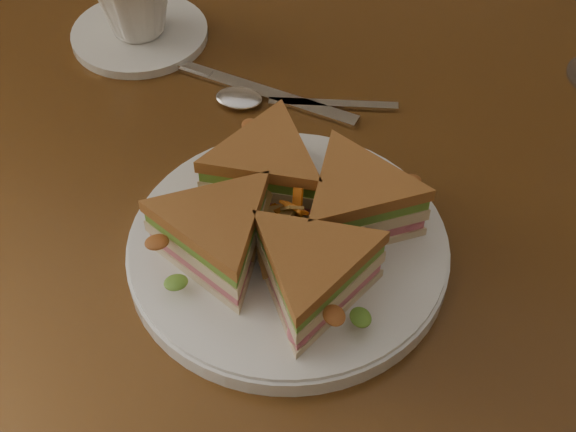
{
  "coord_description": "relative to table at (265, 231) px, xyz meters",
  "views": [
    {
      "loc": [
        0.14,
        -0.52,
        1.28
      ],
      "look_at": [
        0.05,
        -0.1,
        0.8
      ],
      "focal_mm": 50.0,
      "sensor_mm": 36.0,
      "label": 1
    }
  ],
  "objects": [
    {
      "name": "knife",
      "position": [
        -0.03,
        0.1,
        0.1
      ],
      "size": [
        0.21,
        0.06,
        0.0
      ],
      "rotation": [
        0.0,
        0.0,
        -0.24
      ],
      "color": "silver",
      "rests_on": "table"
    },
    {
      "name": "table",
      "position": [
        0.0,
        0.0,
        0.0
      ],
      "size": [
        1.2,
        0.8,
        0.75
      ],
      "color": "#3C220D",
      "rests_on": "ground"
    },
    {
      "name": "saucer",
      "position": [
        -0.18,
        0.16,
        0.1
      ],
      "size": [
        0.15,
        0.15,
        0.01
      ],
      "primitive_type": "cylinder",
      "color": "white",
      "rests_on": "table"
    },
    {
      "name": "crisps_mound",
      "position": [
        0.05,
        -0.1,
        0.14
      ],
      "size": [
        0.09,
        0.09,
        0.05
      ],
      "primitive_type": null,
      "color": "orange",
      "rests_on": "plate"
    },
    {
      "name": "spoon",
      "position": [
        -0.02,
        0.08,
        0.1
      ],
      "size": [
        0.18,
        0.05,
        0.01
      ],
      "rotation": [
        0.0,
        0.0,
        0.16
      ],
      "color": "silver",
      "rests_on": "table"
    },
    {
      "name": "sandwich_wedges",
      "position": [
        0.05,
        -0.1,
        0.14
      ],
      "size": [
        0.27,
        0.27,
        0.06
      ],
      "color": "beige",
      "rests_on": "plate"
    },
    {
      "name": "plate",
      "position": [
        0.05,
        -0.1,
        0.11
      ],
      "size": [
        0.27,
        0.27,
        0.02
      ],
      "primitive_type": "cylinder",
      "color": "white",
      "rests_on": "table"
    }
  ]
}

